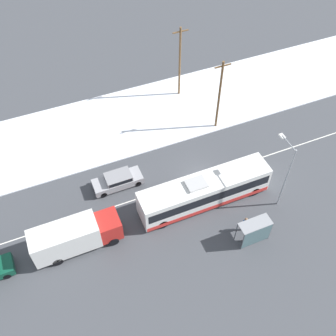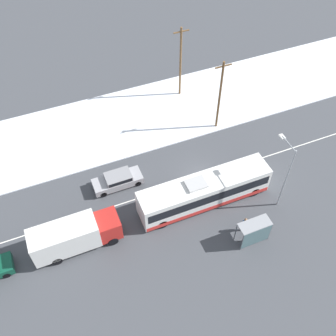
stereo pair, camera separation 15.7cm
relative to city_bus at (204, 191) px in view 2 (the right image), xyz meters
name	(u,v)px [view 2 (the right image)]	position (x,y,z in m)	size (l,w,h in m)	color
ground_plane	(200,178)	(0.90, 2.68, -1.58)	(120.00, 120.00, 0.00)	#424449
snow_lot	(160,112)	(0.90, 13.31, -1.52)	(80.00, 10.67, 0.12)	silver
lane_marking_center	(200,178)	(0.90, 2.68, -1.58)	(60.00, 0.12, 0.00)	silver
city_bus	(204,191)	(0.00, 0.00, 0.00)	(12.38, 2.57, 3.23)	white
box_truck	(74,235)	(-12.09, -0.09, 0.12)	(7.48, 2.30, 3.06)	silver
sedan_car	(118,180)	(-6.76, 4.94, -0.78)	(4.76, 1.80, 1.46)	#9E9EA3
pedestrian_at_stop	(245,223)	(1.95, -4.17, -0.50)	(0.63, 0.28, 1.76)	#23232D
bus_shelter	(255,231)	(2.10, -5.49, 0.09)	(2.79, 1.20, 2.40)	gray
streetlamp	(285,169)	(6.27, -2.49, 3.02)	(0.36, 2.31, 7.32)	#9EA3A8
utility_pole_roadside	(220,95)	(5.77, 8.72, 2.82)	(1.80, 0.24, 8.42)	brown
utility_pole_snowlot	(180,62)	(4.30, 15.46, 2.98)	(1.80, 0.24, 8.75)	brown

